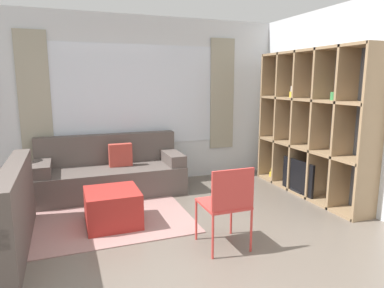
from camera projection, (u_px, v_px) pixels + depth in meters
The scene contains 8 objects.
ground_plane at pixel (206, 269), 3.10m from camera, with size 16.00×16.00×0.00m, color #665B51.
wall_back at pixel (137, 101), 5.55m from camera, with size 6.06×0.11×2.70m.
wall_right at pixel (323, 104), 5.04m from camera, with size 0.07×4.10×2.70m, color silver.
area_rug at pixel (79, 222), 4.14m from camera, with size 2.65×1.63×0.01m, color gray.
shelving_unit at pixel (312, 126), 5.01m from camera, with size 0.38×2.18×2.12m.
couch_main at pixel (111, 173), 5.15m from camera, with size 2.12×0.84×0.87m.
ottoman at pixel (113, 208), 4.02m from camera, with size 0.61×0.63×0.42m.
folding_chair at pixel (227, 200), 3.38m from camera, with size 0.44×0.46×0.86m.
Camera 1 is at (-1.11, -2.62, 1.68)m, focal length 32.00 mm.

